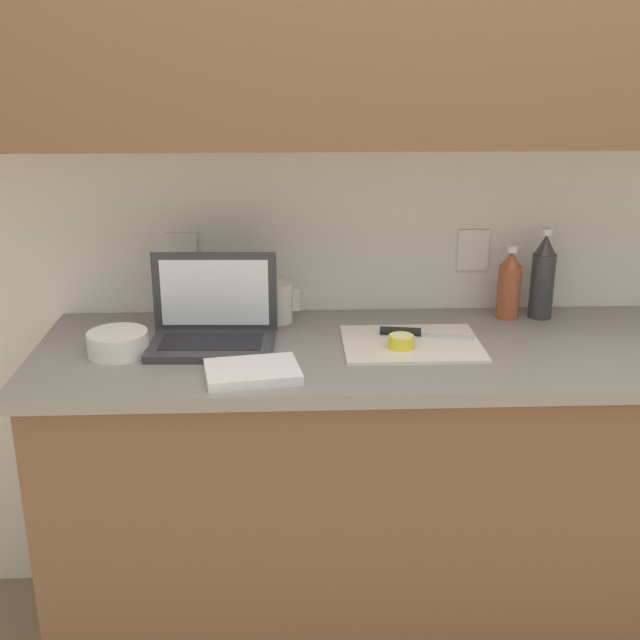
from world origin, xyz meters
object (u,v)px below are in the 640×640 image
(cutting_board, at_px, (411,343))
(knife, at_px, (411,332))
(laptop, at_px, (213,323))
(bowl_white, at_px, (118,343))
(bottle_green_soda, at_px, (543,277))
(bottle_oil_tall, at_px, (509,285))
(measuring_cup, at_px, (276,302))
(lemon_half_cut, at_px, (401,341))

(cutting_board, xyz_separation_m, knife, (0.01, 0.05, 0.01))
(laptop, height_order, bowl_white, laptop)
(knife, height_order, bottle_green_soda, bottle_green_soda)
(knife, relative_size, bottle_oil_tall, 1.19)
(measuring_cup, bearing_deg, bottle_oil_tall, 0.40)
(bottle_green_soda, bearing_deg, measuring_cup, -179.65)
(knife, relative_size, bowl_white, 1.65)
(cutting_board, height_order, knife, knife)
(laptop, distance_m, bottle_green_soda, 0.94)
(laptop, height_order, bottle_oil_tall, laptop)
(laptop, height_order, lemon_half_cut, laptop)
(lemon_half_cut, height_order, bowl_white, bowl_white)
(knife, xyz_separation_m, lemon_half_cut, (-0.04, -0.09, 0.01))
(knife, xyz_separation_m, bottle_oil_tall, (0.30, 0.16, 0.08))
(bottle_oil_tall, bearing_deg, bowl_white, -167.06)
(lemon_half_cut, bearing_deg, measuring_cup, 142.31)
(measuring_cup, bearing_deg, knife, -23.51)
(bowl_white, bearing_deg, cutting_board, 2.48)
(lemon_half_cut, bearing_deg, bottle_oil_tall, 36.35)
(bottle_oil_tall, xyz_separation_m, bowl_white, (-1.07, -0.24, -0.07))
(cutting_board, height_order, bottle_oil_tall, bottle_oil_tall)
(laptop, xyz_separation_m, knife, (0.53, 0.02, -0.04))
(knife, xyz_separation_m, measuring_cup, (-0.36, 0.16, 0.04))
(cutting_board, xyz_separation_m, bottle_oil_tall, (0.31, 0.21, 0.09))
(laptop, xyz_separation_m, measuring_cup, (0.16, 0.17, 0.00))
(cutting_board, height_order, bowl_white, bowl_white)
(knife, xyz_separation_m, bottle_green_soda, (0.40, 0.16, 0.10))
(bottle_green_soda, xyz_separation_m, measuring_cup, (-0.76, -0.00, -0.06))
(lemon_half_cut, relative_size, bottle_oil_tall, 0.31)
(laptop, relative_size, bowl_white, 2.18)
(laptop, bearing_deg, measuring_cup, 48.68)
(knife, bearing_deg, bottle_green_soda, 31.69)
(knife, distance_m, bottle_green_soda, 0.44)
(cutting_board, relative_size, lemon_half_cut, 5.39)
(laptop, bearing_deg, lemon_half_cut, -6.49)
(laptop, bearing_deg, bottle_green_soda, 13.23)
(bottle_green_soda, distance_m, bowl_white, 1.19)
(bottle_green_soda, relative_size, bottle_oil_tall, 1.23)
(cutting_board, distance_m, knife, 0.05)
(lemon_half_cut, bearing_deg, knife, 66.65)
(lemon_half_cut, height_order, measuring_cup, measuring_cup)
(knife, bearing_deg, bottle_oil_tall, 37.62)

